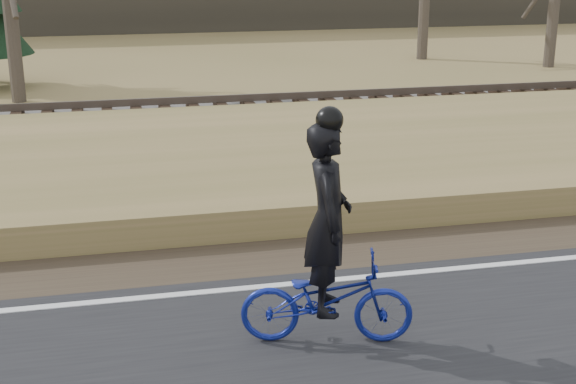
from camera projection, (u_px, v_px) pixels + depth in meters
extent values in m
plane|color=#987C4D|center=(427.00, 283.00, 9.56)|extent=(120.00, 120.00, 0.00)
cube|color=silver|center=(421.00, 272.00, 9.72)|extent=(120.00, 0.12, 0.01)
cube|color=#473A2B|center=(393.00, 246.00, 10.67)|extent=(120.00, 1.60, 0.04)
cube|color=#987C4D|center=(331.00, 171.00, 13.40)|extent=(120.00, 5.00, 0.44)
cube|color=slate|center=(282.00, 123.00, 16.93)|extent=(120.00, 3.00, 0.45)
cube|color=black|center=(282.00, 109.00, 16.84)|extent=(120.00, 2.40, 0.14)
cube|color=brown|center=(290.00, 109.00, 16.13)|extent=(120.00, 0.07, 0.15)
cube|color=brown|center=(275.00, 96.00, 17.47)|extent=(120.00, 0.07, 0.15)
imported|color=navy|center=(327.00, 300.00, 7.93)|extent=(1.80, 0.98, 0.90)
imported|color=black|center=(328.00, 219.00, 7.68)|extent=(0.60, 0.78, 1.89)
sphere|color=black|center=(330.00, 120.00, 7.39)|extent=(0.26, 0.26, 0.26)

